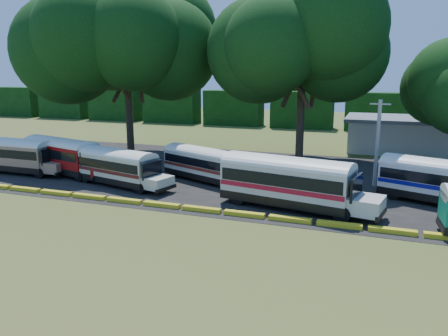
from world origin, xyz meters
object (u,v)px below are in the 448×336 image
(bus_beige, at_px, (15,153))
(bus_white_red, at_px, (290,180))
(bus_red, at_px, (62,154))
(tree_west, at_px, (126,38))
(bus_cream_west, at_px, (117,165))

(bus_beige, bearing_deg, bus_white_red, -3.98)
(bus_red, bearing_deg, tree_west, 103.42)
(bus_white_red, relative_size, tree_west, 0.61)
(bus_cream_west, bearing_deg, bus_beige, -169.89)
(bus_beige, distance_m, bus_cream_west, 11.44)
(bus_beige, xyz_separation_m, bus_red, (4.42, 1.08, 0.04))
(bus_white_red, bearing_deg, bus_red, -177.64)
(bus_cream_west, xyz_separation_m, bus_white_red, (14.51, -1.35, 0.30))
(bus_cream_west, relative_size, bus_white_red, 0.85)
(tree_west, bearing_deg, bus_cream_west, -62.61)
(bus_beige, height_order, tree_west, tree_west)
(bus_beige, bearing_deg, bus_red, 14.42)
(bus_beige, bearing_deg, bus_cream_west, -3.12)
(bus_white_red, xyz_separation_m, tree_west, (-21.10, 14.06, 10.74))
(bus_red, bearing_deg, bus_white_red, 7.17)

